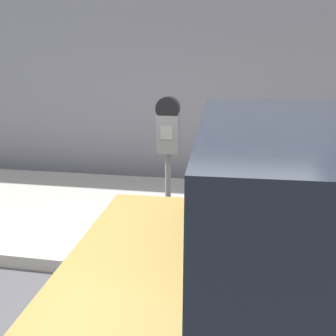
# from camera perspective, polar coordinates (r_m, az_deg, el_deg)

# --- Properties ---
(sidewalk) EXTENTS (24.00, 2.80, 0.14)m
(sidewalk) POSITION_cam_1_polar(r_m,az_deg,el_deg) (4.48, 3.30, -8.45)
(sidewalk) COLOR #9E9B96
(sidewalk) RESTS_ON ground_plane
(building_facade) EXTENTS (24.00, 0.30, 5.04)m
(building_facade) POSITION_cam_1_polar(r_m,az_deg,el_deg) (6.02, 5.95, 21.73)
(building_facade) COLOR gray
(building_facade) RESTS_ON ground_plane
(parking_meter) EXTENTS (0.21, 0.15, 1.60)m
(parking_meter) POSITION_cam_1_polar(r_m,az_deg,el_deg) (3.00, -0.00, 4.65)
(parking_meter) COLOR slate
(parking_meter) RESTS_ON sidewalk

